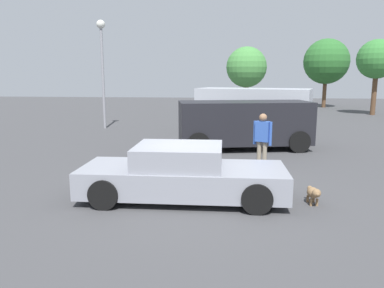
{
  "coord_description": "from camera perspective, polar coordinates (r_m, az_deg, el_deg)",
  "views": [
    {
      "loc": [
        0.84,
        -8.29,
        2.74
      ],
      "look_at": [
        -0.16,
        1.74,
        0.9
      ],
      "focal_mm": 34.75,
      "sensor_mm": 36.0,
      "label": 1
    }
  ],
  "objects": [
    {
      "name": "ground_plane",
      "position": [
        8.78,
        -0.1,
        -7.86
      ],
      "size": [
        80.0,
        80.0,
        0.0
      ],
      "primitive_type": "plane",
      "color": "#424244"
    },
    {
      "name": "sedan_foreground",
      "position": [
        8.38,
        -1.52,
        -4.64
      ],
      "size": [
        4.58,
        1.89,
        1.23
      ],
      "rotation": [
        0.0,
        0.0,
        0.01
      ],
      "color": "gray",
      "rests_on": "ground_plane"
    },
    {
      "name": "dog",
      "position": [
        8.48,
        18.14,
        -7.18
      ],
      "size": [
        0.26,
        0.62,
        0.41
      ],
      "rotation": [
        0.0,
        0.0,
        4.8
      ],
      "color": "olive",
      "rests_on": "ground_plane"
    },
    {
      "name": "van_white",
      "position": [
        18.06,
        9.38,
        5.25
      ],
      "size": [
        5.61,
        3.45,
        2.17
      ],
      "rotation": [
        0.0,
        0.0,
        -0.29
      ],
      "color": "#B2B7C1",
      "rests_on": "ground_plane"
    },
    {
      "name": "suv_dark",
      "position": [
        14.24,
        8.04,
        3.22
      ],
      "size": [
        5.15,
        2.83,
        1.81
      ],
      "rotation": [
        0.0,
        0.0,
        0.19
      ],
      "color": "black",
      "rests_on": "ground_plane"
    },
    {
      "name": "pedestrian",
      "position": [
        11.17,
        10.76,
        1.16
      ],
      "size": [
        0.53,
        0.38,
        1.67
      ],
      "rotation": [
        0.0,
        0.0,
        4.29
      ],
      "color": "gray",
      "rests_on": "ground_plane"
    },
    {
      "name": "light_post_near",
      "position": [
        20.25,
        -13.65,
        13.22
      ],
      "size": [
        0.44,
        0.44,
        5.57
      ],
      "color": "gray",
      "rests_on": "ground_plane"
    },
    {
      "name": "tree_back_left",
      "position": [
        29.66,
        26.52,
        11.52
      ],
      "size": [
        2.74,
        2.74,
        5.3
      ],
      "color": "brown",
      "rests_on": "ground_plane"
    },
    {
      "name": "tree_back_center",
      "position": [
        35.23,
        19.92,
        11.8
      ],
      "size": [
        3.91,
        3.91,
        5.97
      ],
      "color": "brown",
      "rests_on": "ground_plane"
    },
    {
      "name": "tree_back_right",
      "position": [
        27.14,
        8.37,
        11.54
      ],
      "size": [
        2.86,
        2.86,
        4.81
      ],
      "color": "brown",
      "rests_on": "ground_plane"
    }
  ]
}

